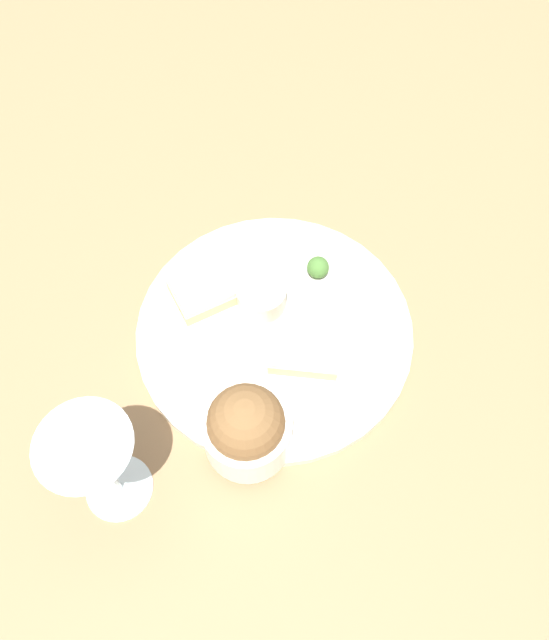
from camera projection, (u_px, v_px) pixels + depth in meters
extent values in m
plane|color=#93704C|center=(274.00, 333.00, 0.80)|extent=(4.00, 4.00, 0.00)
cylinder|color=silver|center=(274.00, 330.00, 0.80)|extent=(0.35, 0.35, 0.01)
cylinder|color=white|center=(247.00, 432.00, 0.69)|extent=(0.10, 0.10, 0.06)
sphere|color=brown|center=(246.00, 423.00, 0.66)|extent=(0.09, 0.09, 0.09)
cylinder|color=beige|center=(262.00, 297.00, 0.79)|extent=(0.06, 0.06, 0.03)
cylinder|color=beige|center=(261.00, 292.00, 0.78)|extent=(0.05, 0.05, 0.01)
cube|color=#D1B27F|center=(205.00, 291.00, 0.81)|extent=(0.10, 0.09, 0.02)
cube|color=#F4E5C1|center=(204.00, 286.00, 0.80)|extent=(0.10, 0.09, 0.01)
cube|color=#D1B27F|center=(304.00, 352.00, 0.76)|extent=(0.09, 0.07, 0.02)
cube|color=#F4E5C1|center=(305.00, 347.00, 0.75)|extent=(0.09, 0.07, 0.01)
cylinder|color=silver|center=(120.00, 488.00, 0.70)|extent=(0.08, 0.08, 0.01)
cylinder|color=silver|center=(111.00, 478.00, 0.67)|extent=(0.01, 0.01, 0.08)
cone|color=silver|center=(93.00, 457.00, 0.60)|extent=(0.09, 0.09, 0.08)
sphere|color=#477533|center=(318.00, 267.00, 0.82)|extent=(0.03, 0.03, 0.03)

